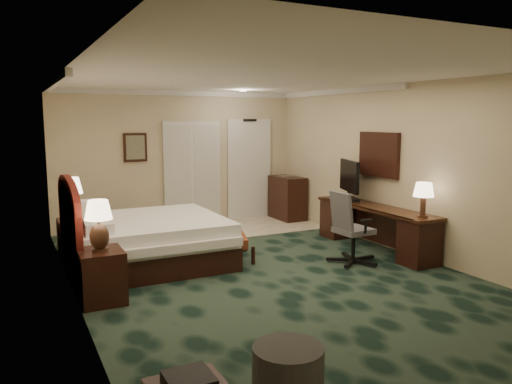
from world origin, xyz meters
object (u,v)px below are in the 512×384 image
lamp_far (71,199)px  ottoman (288,371)px  nightstand_far (72,236)px  bed_bench (230,245)px  nightstand_near (102,276)px  tv (349,180)px  desk_chair (354,227)px  lamp_near (99,226)px  desk (374,228)px  bed (149,241)px  minibar (287,198)px

lamp_far → ottoman: lamp_far is taller
nightstand_far → bed_bench: (2.15, -1.44, -0.07)m
nightstand_near → tv: size_ratio=0.68×
bed_bench → desk_chair: bearing=-18.3°
nightstand_near → bed_bench: nightstand_near is taller
lamp_near → desk: bearing=6.0°
bed → nightstand_near: size_ratio=3.45×
bed → nightstand_near: (-0.91, -1.32, -0.03)m
nightstand_far → desk: size_ratio=0.21×
nightstand_far → lamp_near: (0.03, -2.53, 0.65)m
desk → minibar: size_ratio=2.73×
bed → lamp_near: bearing=-124.4°
desk → desk_chair: size_ratio=2.31×
nightstand_near → minibar: (4.44, 3.30, 0.15)m
tv → lamp_far: bearing=-177.3°
lamp_far → tv: tv is taller
lamp_near → bed_bench: bearing=27.4°
ottoman → tv: size_ratio=0.61×
nightstand_far → nightstand_near: bearing=-89.2°
desk_chair → lamp_near: bearing=177.5°
bed → bed_bench: size_ratio=1.79×
minibar → tv: bearing=-90.7°
nightstand_near → lamp_far: size_ratio=0.91×
nightstand_far → lamp_near: lamp_near is taller
nightstand_near → bed_bench: bearing=27.1°
ottoman → nightstand_near: bearing=108.8°
nightstand_far → bed_bench: 2.59m
nightstand_far → bed_bench: size_ratio=0.45×
ottoman → minibar: 6.99m
bed → desk: size_ratio=0.85×
tv → desk_chair: tv is taller
bed → lamp_near: size_ratio=3.61×
lamp_far → tv: 4.64m
desk → minibar: minibar is taller
lamp_far → ottoman: bearing=-79.6°
bed → nightstand_near: bearing=-124.6°
bed → tv: tv is taller
lamp_far → lamp_near: bearing=-89.6°
lamp_near → tv: (4.42, 1.13, 0.16)m
bed → nightstand_far: (-0.94, 1.20, -0.07)m
desk → desk_chair: bearing=-149.0°
nightstand_near → tv: (4.41, 1.12, 0.77)m
nightstand_near → lamp_near: (-0.00, -0.01, 0.61)m
ottoman → desk_chair: 3.85m
desk → lamp_far: bearing=155.7°
nightstand_near → desk: desk is taller
bed → desk: bearing=-13.7°
lamp_far → minibar: (4.46, 0.83, -0.42)m
lamp_far → bed_bench: bearing=-32.8°
nightstand_far → lamp_near: bearing=-89.4°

